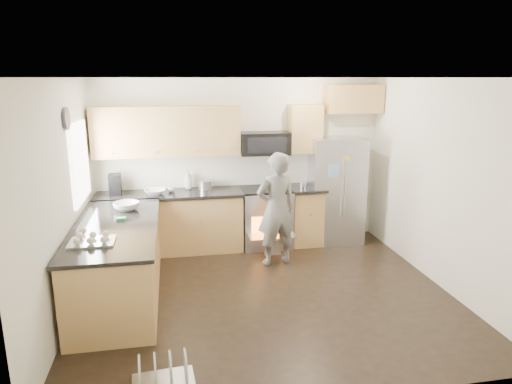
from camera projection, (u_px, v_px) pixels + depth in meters
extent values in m
plane|color=black|center=(265.00, 294.00, 5.65)|extent=(4.50, 4.50, 0.00)
cube|color=white|center=(240.00, 162.00, 7.24)|extent=(4.50, 0.04, 2.60)
cube|color=white|center=(320.00, 256.00, 3.42)|extent=(4.50, 0.04, 2.60)
cube|color=white|center=(63.00, 201.00, 4.93)|extent=(0.04, 4.00, 2.60)
cube|color=white|center=(441.00, 184.00, 5.73)|extent=(0.04, 4.00, 2.60)
cube|color=white|center=(266.00, 78.00, 5.01)|extent=(4.50, 4.00, 0.04)
cube|color=white|center=(80.00, 162.00, 5.83)|extent=(0.04, 1.00, 1.00)
cylinder|color=beige|center=(314.00, 79.00, 6.23)|extent=(0.14, 0.14, 0.02)
cylinder|color=#474754|center=(66.00, 119.00, 5.16)|extent=(0.03, 0.26, 0.26)
cube|color=tan|center=(171.00, 224.00, 6.96)|extent=(2.15, 0.60, 0.87)
cube|color=black|center=(170.00, 194.00, 6.84)|extent=(2.19, 0.64, 0.04)
cube|color=tan|center=(305.00, 216.00, 7.34)|extent=(0.50, 0.60, 0.87)
cube|color=black|center=(306.00, 188.00, 7.21)|extent=(0.54, 0.64, 0.04)
cube|color=tan|center=(167.00, 131.00, 6.75)|extent=(2.16, 0.33, 0.74)
cube|color=tan|center=(305.00, 129.00, 7.13)|extent=(0.50, 0.33, 0.74)
cube|color=tan|center=(353.00, 99.00, 7.16)|extent=(0.90, 0.33, 0.44)
imported|color=silver|center=(155.00, 192.00, 6.74)|extent=(0.31, 0.31, 0.08)
imported|color=silver|center=(188.00, 179.00, 7.05)|extent=(0.12, 0.12, 0.30)
imported|color=silver|center=(172.00, 189.00, 6.87)|extent=(0.11, 0.11, 0.09)
cylinder|color=#B7B7BC|center=(205.00, 185.00, 7.05)|extent=(0.20, 0.20, 0.14)
cube|color=black|center=(115.00, 185.00, 6.67)|extent=(0.17, 0.20, 0.31)
cylinder|color=#B7B7BC|center=(303.00, 184.00, 7.21)|extent=(0.10, 0.10, 0.08)
cube|color=tan|center=(119.00, 263.00, 5.47)|extent=(0.90, 2.30, 0.87)
cube|color=black|center=(116.00, 226.00, 5.36)|extent=(0.96, 2.36, 0.04)
imported|color=silver|center=(126.00, 206.00, 5.93)|extent=(0.33, 0.33, 0.10)
cube|color=#36BD67|center=(121.00, 219.00, 5.52)|extent=(0.11, 0.08, 0.03)
cube|color=#B7B7BC|center=(92.00, 239.00, 4.74)|extent=(0.46, 0.35, 0.10)
cube|color=#B7B7BC|center=(266.00, 218.00, 7.20)|extent=(0.76, 0.62, 0.90)
cube|color=black|center=(266.00, 189.00, 7.09)|extent=(0.76, 0.60, 0.03)
cube|color=orange|center=(270.00, 227.00, 6.91)|extent=(0.56, 0.02, 0.34)
cube|color=#B7B7BC|center=(272.00, 236.00, 6.78)|extent=(0.70, 0.34, 0.03)
cube|color=beige|center=(273.00, 246.00, 6.76)|extent=(0.24, 0.03, 0.28)
cube|color=black|center=(265.00, 143.00, 7.03)|extent=(0.76, 0.40, 0.34)
cube|color=#B7B7BC|center=(336.00, 190.00, 7.33)|extent=(0.88, 0.71, 1.69)
cylinder|color=#B7B7BC|center=(342.00, 188.00, 6.98)|extent=(0.02, 0.02, 0.92)
cylinder|color=#B7B7BC|center=(345.00, 188.00, 6.99)|extent=(0.02, 0.02, 0.92)
cube|color=#FF93D3|center=(354.00, 199.00, 7.06)|extent=(0.22, 0.02, 0.28)
cube|color=#8AAADE|center=(334.00, 170.00, 6.89)|extent=(0.17, 0.02, 0.20)
imported|color=gray|center=(276.00, 209.00, 6.41)|extent=(0.65, 0.50, 1.62)
cylinder|color=silver|center=(140.00, 373.00, 3.85)|extent=(0.04, 0.30, 0.30)
cylinder|color=silver|center=(155.00, 370.00, 3.88)|extent=(0.04, 0.30, 0.30)
cylinder|color=silver|center=(171.00, 368.00, 3.91)|extent=(0.04, 0.30, 0.30)
cylinder|color=silver|center=(186.00, 366.00, 3.94)|extent=(0.04, 0.30, 0.30)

